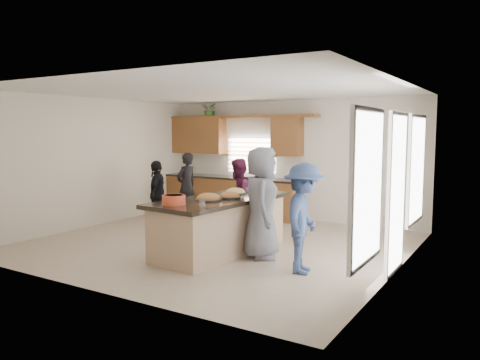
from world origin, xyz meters
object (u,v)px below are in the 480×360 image
Objects in this scene: island at (220,227)px; woman_right_back at (304,218)px; salad_bowl at (174,199)px; woman_left_front at (157,195)px; woman_left_back at (187,186)px; woman_right_front at (261,203)px; woman_left_mid at (238,196)px.

woman_right_back reaches higher than island.
woman_left_front reaches higher than salad_bowl.
woman_right_front is at bearing 64.64° from woman_left_back.
woman_left_front is at bearing 161.71° from island.
island is at bearing 12.66° from woman_left_mid.
woman_right_front is (3.20, -2.13, 0.13)m from woman_left_back.
woman_right_back is at bearing 44.63° from woman_left_mid.
woman_left_back is at bearing 46.23° from woman_right_back.
woman_left_mid is (-0.31, 2.38, -0.27)m from salad_bowl.
woman_left_mid is (-0.51, 1.40, 0.31)m from island.
woman_left_back reaches higher than island.
woman_left_front reaches higher than island.
woman_left_back reaches higher than salad_bowl.
woman_right_front is (3.00, -0.87, 0.18)m from woman_left_front.
salad_bowl is 2.42m from woman_left_mid.
island is 1.91× the size of woman_left_front.
salad_bowl is 2.01m from woman_right_back.
salad_bowl reaches higher than island.
woman_left_mid is 0.94× the size of woman_right_back.
salad_bowl is at bearing 97.36° from woman_right_back.
woman_right_front is at bearing 48.19° from salad_bowl.
woman_right_front reaches higher than woman_left_front.
woman_left_back is 3.85m from woman_right_front.
woman_right_back is at bearing 19.58° from salad_bowl.
salad_bowl is at bearing -96.79° from island.
woman_left_mid is (1.94, -0.82, -0.02)m from woman_left_back.
woman_right_back is at bearing -5.82° from island.
woman_left_mid is 1.83m from woman_right_front.
woman_left_mid reaches higher than salad_bowl.
woman_right_back is 1.01m from woman_right_front.
woman_right_back is (2.19, -1.71, 0.05)m from woman_left_mid.
woman_left_mid is 2.78m from woman_right_back.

